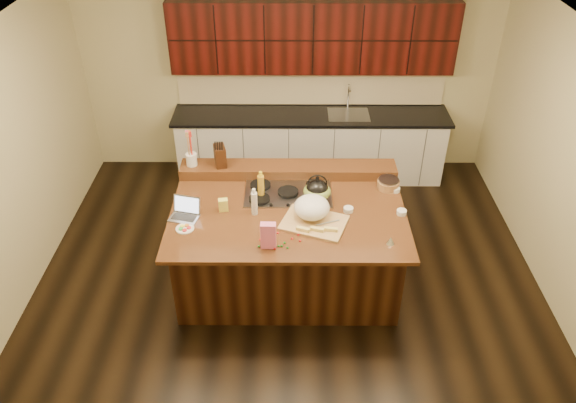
{
  "coord_description": "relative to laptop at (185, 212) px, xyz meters",
  "views": [
    {
      "loc": [
        0.02,
        -4.64,
        4.27
      ],
      "look_at": [
        0.0,
        0.05,
        1.0
      ],
      "focal_mm": 35.0,
      "sensor_mm": 36.0,
      "label": 1
    }
  ],
  "objects": [
    {
      "name": "gumdrop_2",
      "position": [
        1.15,
        -0.41,
        -0.04
      ],
      "size": [
        0.02,
        0.02,
        0.02
      ],
      "primitive_type": "ellipsoid",
      "color": "red",
      "rests_on": "island"
    },
    {
      "name": "gumdrop_0",
      "position": [
        0.93,
        -0.29,
        -0.04
      ],
      "size": [
        0.02,
        0.02,
        0.02
      ],
      "primitive_type": "ellipsoid",
      "color": "red",
      "rests_on": "island"
    },
    {
      "name": "gumdrop_7",
      "position": [
        0.76,
        -0.49,
        -0.04
      ],
      "size": [
        0.02,
        0.02,
        0.02
      ],
      "primitive_type": "ellipsoid",
      "color": "#198C26",
      "rests_on": "island"
    },
    {
      "name": "back_ledge",
      "position": [
        1.03,
        0.79,
        0.01
      ],
      "size": [
        2.4,
        0.3,
        0.12
      ],
      "primitive_type": "cube",
      "color": "black",
      "rests_on": "island"
    },
    {
      "name": "wooden_tray",
      "position": [
        1.27,
        -0.06,
        0.06
      ],
      "size": [
        0.73,
        0.63,
        0.25
      ],
      "rotation": [
        0.0,
        0.0,
        -0.35
      ],
      "color": "tan",
      "rests_on": "island"
    },
    {
      "name": "gumdrop_5",
      "position": [
        1.03,
        -0.51,
        -0.04
      ],
      "size": [
        0.02,
        0.02,
        0.02
      ],
      "primitive_type": "ellipsoid",
      "color": "#198C26",
      "rests_on": "island"
    },
    {
      "name": "gumdrop_12",
      "position": [
        0.78,
        -0.29,
        -0.04
      ],
      "size": [
        0.02,
        0.02,
        0.02
      ],
      "primitive_type": "ellipsoid",
      "color": "red",
      "rests_on": "island"
    },
    {
      "name": "laptop",
      "position": [
        0.0,
        0.0,
        0.0
      ],
      "size": [
        0.33,
        0.28,
        0.2
      ],
      "rotation": [
        0.0,
        0.0,
        -0.24
      ],
      "color": "#B7B7BC",
      "rests_on": "island"
    },
    {
      "name": "gumdrop_10",
      "position": [
        1.07,
        -0.37,
        -0.04
      ],
      "size": [
        0.02,
        0.02,
        0.02
      ],
      "primitive_type": "ellipsoid",
      "color": "red",
      "rests_on": "island"
    },
    {
      "name": "gumdrop_3",
      "position": [
        0.84,
        -0.44,
        -0.04
      ],
      "size": [
        0.02,
        0.02,
        0.02
      ],
      "primitive_type": "ellipsoid",
      "color": "#198C26",
      "rests_on": "island"
    },
    {
      "name": "package_box",
      "position": [
        0.37,
        0.1,
        0.01
      ],
      "size": [
        0.1,
        0.08,
        0.13
      ],
      "primitive_type": "cube",
      "rotation": [
        0.0,
        0.0,
        0.16
      ],
      "color": "#F4EC56",
      "rests_on": "island"
    },
    {
      "name": "candy_plate",
      "position": [
        0.02,
        -0.22,
        -0.05
      ],
      "size": [
        0.23,
        0.23,
        0.01
      ],
      "primitive_type": "cylinder",
      "rotation": [
        0.0,
        0.0,
        -0.31
      ],
      "color": "white",
      "rests_on": "island"
    },
    {
      "name": "pink_bag",
      "position": [
        0.85,
        -0.48,
        0.08
      ],
      "size": [
        0.14,
        0.08,
        0.27
      ],
      "primitive_type": "cube",
      "rotation": [
        0.0,
        0.0,
        -0.03
      ],
      "color": "pink",
      "rests_on": "island"
    },
    {
      "name": "gumdrop_1",
      "position": [
        1.0,
        -0.44,
        -0.04
      ],
      "size": [
        0.02,
        0.02,
        0.02
      ],
      "primitive_type": "ellipsoid",
      "color": "#198C26",
      "rests_on": "island"
    },
    {
      "name": "gumdrop_8",
      "position": [
        0.77,
        -0.39,
        -0.04
      ],
      "size": [
        0.02,
        0.02,
        0.02
      ],
      "primitive_type": "ellipsoid",
      "color": "red",
      "rests_on": "island"
    },
    {
      "name": "ramekin_b",
      "position": [
        2.18,
        0.04,
        -0.03
      ],
      "size": [
        0.11,
        0.11,
        0.04
      ],
      "primitive_type": "cylinder",
      "rotation": [
        0.0,
        0.0,
        0.14
      ],
      "color": "white",
      "rests_on": "island"
    },
    {
      "name": "gumdrop_6",
      "position": [
        0.91,
        -0.52,
        -0.04
      ],
      "size": [
        0.02,
        0.02,
        0.02
      ],
      "primitive_type": "ellipsoid",
      "color": "red",
      "rests_on": "island"
    },
    {
      "name": "ramekin_c",
      "position": [
        2.18,
        0.46,
        -0.03
      ],
      "size": [
        0.12,
        0.12,
        0.04
      ],
      "primitive_type": "cylinder",
      "rotation": [
        0.0,
        0.0,
        0.17
      ],
      "color": "white",
      "rests_on": "island"
    },
    {
      "name": "kettle",
      "position": [
        1.33,
        0.26,
        0.1
      ],
      "size": [
        0.27,
        0.27,
        0.21
      ],
      "primitive_type": "ellipsoid",
      "rotation": [
        0.0,
        0.0,
        0.19
      ],
      "color": "black",
      "rests_on": "cooktop"
    },
    {
      "name": "cooktop",
      "position": [
        1.03,
        0.39,
        -0.04
      ],
      "size": [
        0.92,
        0.52,
        0.05
      ],
      "color": "gray",
      "rests_on": "island"
    },
    {
      "name": "ramekin_a",
      "position": [
        1.64,
        0.09,
        -0.03
      ],
      "size": [
        0.13,
        0.13,
        0.04
      ],
      "primitive_type": "cylinder",
      "rotation": [
        0.0,
        0.0,
        -0.39
      ],
      "color": "white",
      "rests_on": "island"
    },
    {
      "name": "back_counter",
      "position": [
        1.33,
        2.32,
        0.01
      ],
      "size": [
        3.7,
        0.66,
        2.4
      ],
      "color": "silver",
      "rests_on": "ground"
    },
    {
      "name": "green_bowl",
      "position": [
        1.33,
        0.26,
        0.07
      ],
      "size": [
        0.33,
        0.33,
        0.16
      ],
      "primitive_type": "ellipsoid",
      "rotation": [
        0.0,
        0.0,
        0.15
      ],
      "color": "olive",
      "rests_on": "cooktop"
    },
    {
      "name": "room",
      "position": [
        1.03,
        0.09,
        0.38
      ],
      "size": [
        5.52,
        5.02,
        2.72
      ],
      "color": "black",
      "rests_on": "ground"
    },
    {
      "name": "kitchen_timer",
      "position": [
        2.0,
        -0.43,
        -0.02
      ],
      "size": [
        0.09,
        0.09,
        0.07
      ],
      "primitive_type": "cone",
      "rotation": [
        0.0,
        0.0,
        -0.21
      ],
      "color": "silver",
      "rests_on": "island"
    },
    {
      "name": "vinegar_bottle",
      "position": [
        0.69,
        0.04,
        0.07
      ],
      "size": [
        0.07,
        0.07,
        0.25
      ],
      "primitive_type": "cylinder",
      "rotation": [
        0.0,
        0.0,
        -0.18
      ],
      "color": "silver",
      "rests_on": "island"
    },
    {
      "name": "oil_bottle",
      "position": [
        0.75,
        0.33,
        0.08
      ],
      "size": [
        0.08,
        0.08,
        0.27
      ],
      "primitive_type": "cylinder",
      "rotation": [
        0.0,
        0.0,
        -0.09
      ],
      "color": "gold",
      "rests_on": "island"
    },
    {
      "name": "strainer_bowl",
      "position": [
        2.11,
        0.52,
        -0.01
      ],
      "size": [
        0.29,
        0.29,
        0.09
      ],
      "primitive_type": "cylinder",
      "rotation": [
        0.0,
        0.0,
        0.23
      ],
      "color": "#996B3F",
      "rests_on": "island"
    },
    {
      "name": "island",
      "position": [
        1.03,
        0.09,
        -0.51
      ],
      "size": [
        2.4,
        1.6,
        0.92
      ],
      "color": "black",
      "rests_on": "ground"
    },
    {
      "name": "gumdrop_11",
      "position": [
        0.94,
        -0.48,
        -0.04
      ],
      "size": [
        0.02,
        0.02,
        0.02
      ],
      "primitive_type": "ellipsoid",
      "color": "#198C26",
      "rests_on": "island"
    },
    {
      "name": "knife_block",
      "position": [
        0.28,
        0.79,
        0.18
      ],
      "size": [
        0.16,
        0.21,
        0.23
      ],
      "primitive_type": "cube",
      "rotation": [
        0.0,
        0.0,
        0.26
      ],
      "color": "black",
      "rests_on": "back_ledge"
    },
    {
      "name": "gumdrop_4",
      "position": [
        1.13,
        -0.32,
        -0.04
      ],
      "size": [
        0.02,
        0.02,
        0.02
      ],
      "primitive_type": "ellipsoid",
      "color": "red",
      "rests_on": "island"
    },
    {
      "name": "utensil_crock",
      "position": [
        -0.04,
        0.79,
        0.14
      ],
      "size": [
        0.15,
        0.15,
        0.14
      ],
      "primitive_type": "cylinder",
      "rotation": [
        0.0,
        0.0,
        -0.28
      ],
      "color": "white",
      "rests_on": "back_ledge"
    },
    {
      "name": "gumdrop_9",
      "position": [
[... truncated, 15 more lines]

